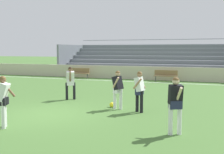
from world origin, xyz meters
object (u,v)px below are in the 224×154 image
at_px(bleacher_stand, 148,59).
at_px(bench_far_left, 166,75).
at_px(soccer_ball, 112,105).
at_px(player_dark_trailing_run, 175,101).
at_px(player_white_challenging, 3,97).
at_px(player_dark_overlapping, 118,87).
at_px(player_white_dropping_back, 139,88).
at_px(bench_far_right, 80,72).
at_px(player_white_wide_left, 70,80).

height_order(bleacher_stand, bench_far_left, bleacher_stand).
bearing_deg(soccer_ball, bench_far_left, 87.38).
relative_size(player_dark_trailing_run, player_white_challenging, 1.02).
bearing_deg(player_dark_overlapping, bleacher_stand, 98.54).
height_order(bench_far_left, player_white_challenging, player_white_challenging).
bearing_deg(player_white_dropping_back, bench_far_left, 94.43).
bearing_deg(player_dark_trailing_run, bench_far_left, 100.73).
xyz_separation_m(bleacher_stand, player_dark_trailing_run, (5.13, -18.62, -0.55)).
distance_m(bleacher_stand, player_dark_trailing_run, 19.32).
relative_size(bench_far_right, player_white_wide_left, 1.10).
bearing_deg(bleacher_stand, player_white_dropping_back, -78.11).
bearing_deg(player_white_dropping_back, player_white_challenging, -133.30).
xyz_separation_m(player_white_challenging, player_white_wide_left, (-0.51, 5.35, -0.02)).
distance_m(bench_far_right, soccer_ball, 12.84).
relative_size(bleacher_stand, bench_far_right, 9.26).
bearing_deg(bench_far_left, player_white_challenging, -99.83).
xyz_separation_m(bench_far_right, soccer_ball, (6.98, -10.76, -0.44)).
bearing_deg(player_white_challenging, bench_far_left, 80.17).
height_order(bench_far_right, player_dark_overlapping, player_dark_overlapping).
relative_size(bench_far_left, player_white_dropping_back, 1.10).
distance_m(player_dark_overlapping, player_dark_trailing_run, 3.97).
height_order(player_dark_trailing_run, player_white_wide_left, player_dark_trailing_run).
height_order(bleacher_stand, player_white_dropping_back, bleacher_stand).
bearing_deg(soccer_ball, bleacher_stand, 97.39).
relative_size(bench_far_right, player_white_challenging, 1.08).
bearing_deg(bench_far_left, bleacher_stand, 117.91).
relative_size(bench_far_left, player_dark_trailing_run, 1.06).
bearing_deg(soccer_ball, player_white_challenging, -116.37).
distance_m(bench_far_left, player_dark_overlapping, 11.05).
bearing_deg(soccer_ball, player_dark_overlapping, -38.09).
bearing_deg(bench_far_left, player_dark_overlapping, -90.68).
relative_size(bench_far_left, soccer_ball, 8.18).
height_order(bleacher_stand, player_dark_trailing_run, bleacher_stand).
relative_size(bench_far_left, bench_far_right, 1.00).
bearing_deg(bench_far_right, player_white_wide_left, -65.70).
height_order(bleacher_stand, player_white_challenging, bleacher_stand).
distance_m(bench_far_right, player_white_wide_left, 10.62).
bearing_deg(bench_far_right, player_white_challenging, -72.02).
relative_size(player_white_challenging, player_white_wide_left, 1.01).
distance_m(bleacher_stand, soccer_ball, 15.68).
height_order(player_dark_overlapping, player_dark_trailing_run, player_dark_trailing_run).
height_order(player_white_challenging, soccer_ball, player_white_challenging).
bearing_deg(player_white_challenging, player_dark_trailing_run, 12.11).
relative_size(player_white_dropping_back, player_dark_trailing_run, 0.96).
relative_size(player_dark_overlapping, player_dark_trailing_run, 0.95).
xyz_separation_m(bench_far_left, player_white_wide_left, (-3.11, -9.67, 0.43)).
bearing_deg(bleacher_stand, player_dark_trailing_run, -74.58).
relative_size(player_white_dropping_back, soccer_ball, 7.44).
distance_m(bench_far_right, player_white_dropping_back, 14.08).
relative_size(bench_far_right, player_white_dropping_back, 1.10).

